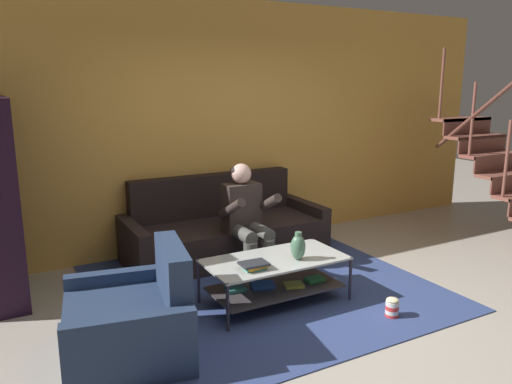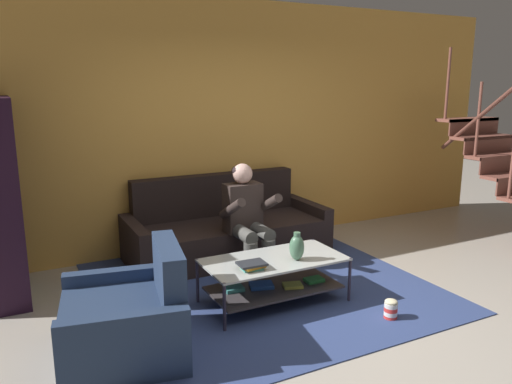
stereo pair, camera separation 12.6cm
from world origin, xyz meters
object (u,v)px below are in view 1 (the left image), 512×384
couch (224,231)px  book_stack (254,265)px  popcorn_tub (392,308)px  vase (298,247)px  armchair (132,321)px  person_seated_center (246,215)px  coffee_table (275,274)px

couch → book_stack: size_ratio=9.39×
book_stack → popcorn_tub: size_ratio=1.36×
vase → armchair: 1.56m
armchair → book_stack: bearing=6.9°
person_seated_center → book_stack: 1.03m
coffee_table → book_stack: size_ratio=5.26×
coffee_table → popcorn_tub: 1.05m
vase → couch: bearing=91.5°
coffee_table → book_stack: book_stack is taller
book_stack → person_seated_center: bearing=66.0°
couch → armchair: size_ratio=2.08×
person_seated_center → armchair: person_seated_center is taller
armchair → popcorn_tub: armchair is taller
vase → book_stack: 0.46m
popcorn_tub → couch: bearing=105.7°
vase → book_stack: size_ratio=1.06×
popcorn_tub → coffee_table: bearing=134.2°
coffee_table → vase: (0.17, -0.11, 0.26)m
book_stack → popcorn_tub: (1.00, -0.60, -0.36)m
couch → person_seated_center: person_seated_center is taller
vase → coffee_table: bearing=145.7°
couch → coffee_table: (-0.13, -1.35, -0.02)m
book_stack → coffee_table: bearing=25.4°
book_stack → popcorn_tub: bearing=-31.0°
couch → popcorn_tub: couch is taller
book_stack → armchair: (-1.08, -0.13, -0.19)m
armchair → popcorn_tub: (2.08, -0.47, -0.17)m
coffee_table → book_stack: 0.36m
armchair → popcorn_tub: bearing=-12.8°
person_seated_center → vase: bearing=-87.6°
coffee_table → popcorn_tub: size_ratio=7.14×
coffee_table → person_seated_center: bearing=80.7°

